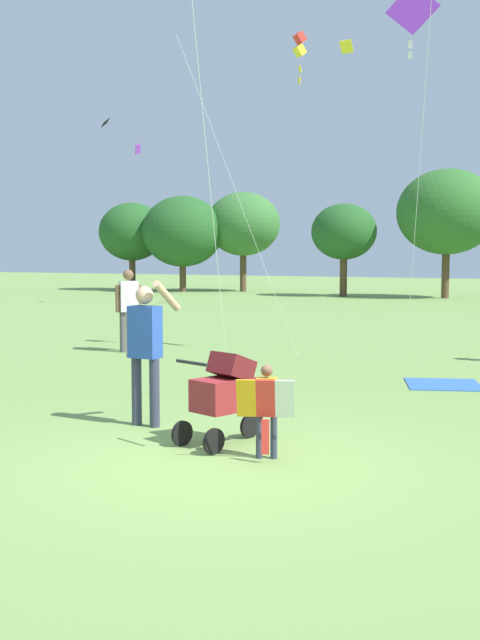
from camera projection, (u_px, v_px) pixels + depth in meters
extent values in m
plane|color=#75994C|center=(213.00, 463.00, 7.93)|extent=(120.00, 120.00, 0.00)
cylinder|color=brown|center=(132.00, 275.00, 44.76)|extent=(0.36, 0.36, 1.79)
ellipsoid|color=#235623|center=(132.00, 232.00, 44.56)|extent=(3.88, 3.49, 3.30)
cylinder|color=brown|center=(183.00, 278.00, 43.15)|extent=(0.36, 0.36, 1.49)
ellipsoid|color=#235623|center=(183.00, 231.00, 42.93)|extent=(4.56, 4.11, 3.88)
cylinder|color=brown|center=(243.00, 273.00, 43.33)|extent=(0.36, 0.36, 2.08)
ellipsoid|color=#387033|center=(243.00, 224.00, 43.10)|extent=(4.13, 3.72, 3.51)
cylinder|color=brown|center=(343.00, 277.00, 38.33)|extent=(0.36, 0.36, 1.88)
ellipsoid|color=#235623|center=(344.00, 232.00, 38.14)|extent=(3.22, 2.90, 2.74)
cylinder|color=brown|center=(445.00, 275.00, 36.82)|extent=(0.36, 0.36, 2.17)
ellipsoid|color=#2D6628|center=(447.00, 212.00, 36.57)|extent=(4.70, 4.23, 4.00)
cylinder|color=#33384C|center=(274.00, 436.00, 8.09)|extent=(0.07, 0.07, 0.48)
cylinder|color=#33384C|center=(259.00, 435.00, 8.11)|extent=(0.07, 0.07, 0.48)
cube|color=orange|center=(267.00, 395.00, 8.06)|extent=(0.24, 0.20, 0.36)
cylinder|color=brown|center=(279.00, 398.00, 8.05)|extent=(0.05, 0.05, 0.32)
cylinder|color=brown|center=(254.00, 397.00, 8.08)|extent=(0.05, 0.05, 0.32)
sphere|color=brown|center=(267.00, 371.00, 8.04)|extent=(0.12, 0.12, 0.12)
cube|color=white|center=(285.00, 399.00, 7.87)|extent=(0.23, 0.20, 0.40)
cube|color=red|center=(265.00, 399.00, 7.89)|extent=(0.23, 0.20, 0.40)
cube|color=#F4A319|center=(246.00, 398.00, 7.91)|extent=(0.23, 0.20, 0.40)
cube|color=red|center=(265.00, 437.00, 7.90)|extent=(0.08, 0.04, 0.36)
cylinder|color=#33384C|center=(137.00, 391.00, 9.67)|extent=(0.12, 0.12, 0.85)
cylinder|color=#33384C|center=(154.00, 393.00, 9.54)|extent=(0.12, 0.12, 0.85)
cube|color=#284CA8|center=(145.00, 332.00, 9.54)|extent=(0.38, 0.24, 0.64)
cylinder|color=tan|center=(129.00, 335.00, 9.66)|extent=(0.09, 0.09, 0.57)
cylinder|color=tan|center=(167.00, 296.00, 9.52)|extent=(0.11, 0.52, 0.40)
sphere|color=tan|center=(145.00, 295.00, 9.51)|extent=(0.22, 0.22, 0.22)
cylinder|color=black|center=(250.00, 426.00, 9.01)|extent=(0.13, 0.28, 0.28)
cylinder|color=black|center=(182.00, 433.00, 8.64)|extent=(0.13, 0.28, 0.28)
cylinder|color=black|center=(214.00, 441.00, 8.27)|extent=(0.13, 0.28, 0.28)
cube|color=maroon|center=(223.00, 394.00, 8.68)|extent=(0.63, 0.75, 0.36)
cube|color=maroon|center=(231.00, 366.00, 8.74)|extent=(0.53, 0.53, 0.35)
cylinder|color=black|center=(192.00, 363.00, 8.33)|extent=(0.47, 0.19, 0.04)
cylinder|color=silver|center=(201.00, 97.00, 10.20)|extent=(0.14, 1.92, 8.32)
cube|color=red|center=(300.00, 38.00, 15.75)|extent=(0.30, 0.31, 0.25)
cube|color=yellow|center=(300.00, 51.00, 15.77)|extent=(0.30, 0.31, 0.25)
cube|color=yellow|center=(300.00, 69.00, 15.80)|extent=(0.09, 0.08, 0.14)
cube|color=yellow|center=(299.00, 80.00, 15.83)|extent=(0.07, 0.06, 0.14)
cylinder|color=silver|center=(240.00, 204.00, 15.43)|extent=(1.62, 2.15, 6.19)
cube|color=purple|center=(412.00, 9.00, 14.97)|extent=(1.13, 0.39, 1.08)
cube|color=white|center=(410.00, 44.00, 15.05)|extent=(0.08, 0.04, 0.14)
cube|color=white|center=(410.00, 55.00, 15.01)|extent=(0.08, 0.04, 0.14)
cylinder|color=silver|center=(418.00, 188.00, 14.00)|extent=(0.94, 2.39, 6.57)
cube|color=purple|center=(138.00, 149.00, 31.16)|extent=(0.18, 0.45, 0.47)
cube|color=black|center=(106.00, 123.00, 33.60)|extent=(0.32, 0.52, 0.43)
cube|color=yellow|center=(346.00, 47.00, 28.60)|extent=(0.44, 0.43, 0.42)
cylinder|color=#4C4C51|center=(123.00, 332.00, 16.77)|extent=(0.13, 0.13, 0.87)
cylinder|color=#4C4C51|center=(135.00, 331.00, 16.88)|extent=(0.13, 0.13, 0.87)
cube|color=silver|center=(128.00, 296.00, 16.76)|extent=(0.43, 0.44, 0.65)
cylinder|color=brown|center=(118.00, 299.00, 16.67)|extent=(0.09, 0.09, 0.58)
cylinder|color=brown|center=(139.00, 298.00, 16.86)|extent=(0.09, 0.09, 0.58)
sphere|color=brown|center=(128.00, 275.00, 16.72)|extent=(0.23, 0.23, 0.23)
cube|color=#3366B2|center=(443.00, 384.00, 12.64)|extent=(1.48, 1.49, 0.02)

